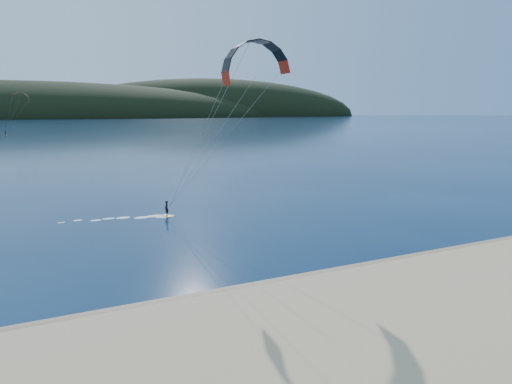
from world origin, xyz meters
TOP-DOWN VIEW (x-y plane):
  - ground at (0.00, 0.00)m, footprint 1800.00×1800.00m
  - wet_sand at (0.00, 4.50)m, footprint 220.00×2.50m
  - headland at (0.63, 745.28)m, footprint 1200.00×310.00m
  - kitesurfer_near at (6.03, 20.26)m, footprint 21.91×8.24m
  - kitesurfer_far at (-27.17, 199.52)m, footprint 11.91×7.31m

SIDE VIEW (x-z plane):
  - ground at x=0.00m, z-range 0.00..0.00m
  - headland at x=0.63m, z-range -70.00..70.00m
  - wet_sand at x=0.00m, z-range 0.00..0.10m
  - kitesurfer_near at x=6.03m, z-range 5.04..21.69m
  - kitesurfer_far at x=-27.17m, z-range 6.25..23.87m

